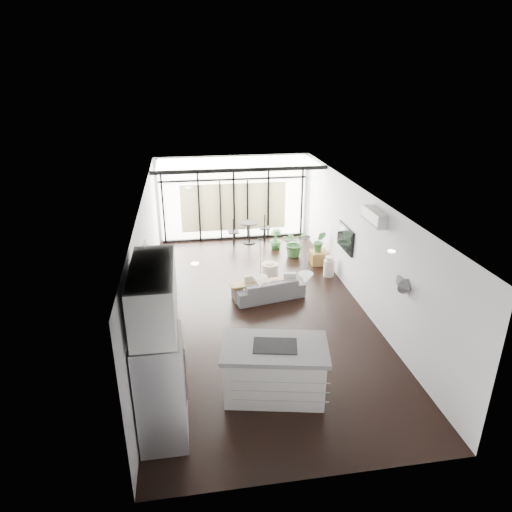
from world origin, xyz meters
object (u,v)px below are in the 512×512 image
object	(u,v)px
fridge	(161,389)
pouf	(270,270)
island	(275,370)
milk_can	(329,266)
console_bench	(258,290)
sofa	(268,285)
tv	(345,238)

from	to	relation	value
fridge	pouf	size ratio (longest dim) A/B	4.08
island	milk_can	distance (m)	5.25
console_bench	fridge	bearing A→B (deg)	-121.55
island	pouf	bearing A→B (deg)	91.73
fridge	console_bench	size ratio (longest dim) A/B	1.31
sofa	tv	world-z (taller)	tv
pouf	milk_can	xyz separation A→B (m)	(1.62, -0.27, 0.11)
milk_can	tv	xyz separation A→B (m)	(0.21, -0.52, 1.01)
console_bench	pouf	size ratio (longest dim) A/B	3.10
tv	island	bearing A→B (deg)	-123.09
tv	sofa	bearing A→B (deg)	-167.10
console_bench	milk_can	bearing A→B (deg)	20.09
fridge	tv	size ratio (longest dim) A/B	1.67
console_bench	milk_can	size ratio (longest dim) A/B	2.39
island	fridge	xyz separation A→B (m)	(-1.90, -0.74, 0.42)
sofa	fridge	bearing A→B (deg)	48.92
sofa	pouf	size ratio (longest dim) A/B	3.91
milk_can	tv	world-z (taller)	tv
pouf	tv	distance (m)	2.28
island	tv	xyz separation A→B (m)	(2.68, 4.11, 0.80)
island	console_bench	world-z (taller)	island
fridge	pouf	bearing A→B (deg)	64.04
sofa	console_bench	distance (m)	0.30
pouf	island	bearing A→B (deg)	-99.83
pouf	tv	bearing A→B (deg)	-23.38
fridge	console_bench	world-z (taller)	fridge
island	fridge	size ratio (longest dim) A/B	0.99
fridge	console_bench	xyz separation A→B (m)	(2.19, 4.36, -0.69)
fridge	milk_can	world-z (taller)	fridge
sofa	milk_can	distance (m)	2.15
sofa	console_bench	size ratio (longest dim) A/B	1.26
island	console_bench	size ratio (longest dim) A/B	1.30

